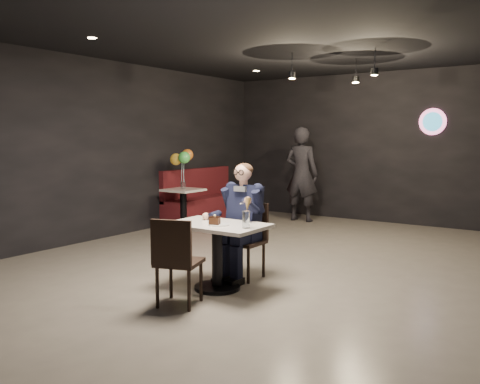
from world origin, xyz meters
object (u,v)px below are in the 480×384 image
Objects in this scene: balloon_vase at (183,185)px; passerby at (301,174)px; sundae_glass at (246,219)px; main_table at (217,256)px; side_table at (183,208)px; chair_near at (179,260)px; seated_man at (244,220)px; booth_bench at (204,195)px; chair_far at (244,241)px.

balloon_vase is 0.07× the size of passerby.
passerby is (-1.82, 4.79, 0.12)m from sundae_glass.
side_table is (-2.81, 2.70, 0.02)m from main_table.
seated_man is (-0.00, 1.19, 0.26)m from chair_near.
seated_man is at bearing 105.66° from passerby.
main_table is 3.89m from side_table.
booth_bench is at bearing 134.61° from seated_man.
side_table is at bearing 0.00° from balloon_vase.
passerby reaches higher than seated_man.
passerby is (1.40, 2.05, 0.56)m from side_table.
seated_man is 3.54m from balloon_vase.
balloon_vase is at bearing 139.60° from sundae_glass.
chair_far is at bearing 90.00° from main_table.
balloon_vase is at bearing 52.81° from passerby.
seated_man is at bearing -37.45° from side_table.
main_table is at bearing -43.89° from side_table.
main_table is 0.56m from chair_far.
booth_bench reaches higher than main_table.
seated_man reaches higher than chair_near.
sundae_glass reaches higher than balloon_vase.
main_table is 0.65m from seated_man.
main_table is at bearing -90.00° from seated_man.
chair_near reaches higher than side_table.
chair_near is 5.60m from passerby.
passerby reaches higher than side_table.
passerby is at bearing 55.64° from side_table.
passerby is (-1.40, 5.39, 0.50)m from chair_near.
booth_bench is at bearing 28.86° from passerby.
chair_far is 0.43× the size of booth_bench.
chair_far is 0.64× the size of seated_man.
balloon_vase is at bearing 0.00° from side_table.
chair_far is 3.55m from balloon_vase.
booth_bench is 1.11× the size of passerby.
sundae_glass is at bearing -6.12° from main_table.
chair_near is at bearing -124.95° from sundae_glass.
seated_man is 0.75× the size of passerby.
passerby reaches higher than sundae_glass.
sundae_glass is (0.42, 0.60, 0.38)m from chair_near.
sundae_glass reaches higher than chair_near.
main_table is 0.63m from sundae_glass.
passerby is (1.40, 2.05, 0.14)m from balloon_vase.
chair_near is 5.07× the size of sundae_glass.
seated_man reaches higher than chair_far.
seated_man is 10.21× the size of balloon_vase.
balloon_vase is (0.00, 0.00, 0.43)m from side_table.
sundae_glass is (0.42, -0.04, 0.47)m from main_table.
seated_man reaches higher than booth_bench.
side_table is at bearing 142.55° from seated_man.
balloon_vase is at bearing 111.65° from chair_near.
passerby is at bearing 110.81° from sundae_glass.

